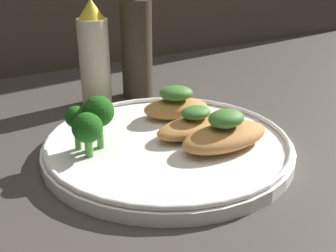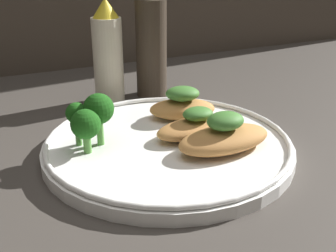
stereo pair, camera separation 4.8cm
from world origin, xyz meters
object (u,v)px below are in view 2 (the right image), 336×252
at_px(plate, 168,145).
at_px(sauce_bottle, 108,54).
at_px(broccoli_bunch, 90,116).
at_px(pepper_grinder, 151,44).

height_order(plate, sauce_bottle, sauce_bottle).
xyz_separation_m(broccoli_bunch, sauce_bottle, (0.08, 0.18, 0.02)).
relative_size(broccoli_bunch, sauce_bottle, 0.39).
bearing_deg(plate, pepper_grinder, 72.08).
height_order(sauce_bottle, pepper_grinder, pepper_grinder).
relative_size(plate, pepper_grinder, 1.59).
distance_m(broccoli_bunch, sauce_bottle, 0.19).
height_order(broccoli_bunch, sauce_bottle, sauce_bottle).
bearing_deg(sauce_bottle, broccoli_bunch, -113.80).
xyz_separation_m(plate, sauce_bottle, (-0.01, 0.20, 0.07)).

